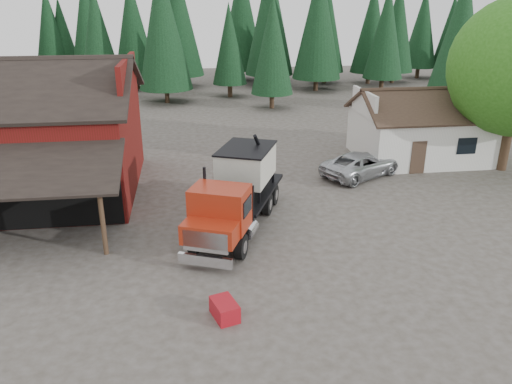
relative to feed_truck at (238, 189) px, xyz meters
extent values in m
plane|color=#413C33|center=(-0.07, -4.02, -1.83)|extent=(120.00, 120.00, 0.00)
cube|color=#601010|center=(-11.07, 5.98, 0.67)|extent=(12.00, 10.00, 5.00)
cube|color=black|center=(-11.07, 8.48, 4.17)|extent=(12.80, 5.53, 2.35)
cube|color=#601010|center=(-5.07, 5.98, 4.17)|extent=(0.25, 7.00, 2.00)
cylinder|color=#382619|center=(-5.67, -1.92, -0.43)|extent=(0.20, 0.20, 2.80)
cube|color=silver|center=(12.93, 8.98, -0.33)|extent=(8.00, 6.00, 3.00)
cube|color=#38281E|center=(12.93, 7.48, 1.92)|extent=(8.60, 3.42, 1.80)
cube|color=#38281E|center=(12.93, 10.48, 1.92)|extent=(8.60, 3.42, 1.80)
cube|color=silver|center=(8.93, 8.98, 1.92)|extent=(0.20, 4.20, 1.50)
cube|color=silver|center=(16.93, 8.98, 1.92)|extent=(0.20, 4.20, 1.50)
cube|color=#38281E|center=(11.43, 5.96, -0.83)|extent=(0.90, 0.06, 2.00)
cube|color=black|center=(14.43, 5.96, -0.23)|extent=(1.20, 0.06, 1.00)
cylinder|color=#382619|center=(16.93, 5.98, -0.23)|extent=(0.60, 0.60, 3.20)
sphere|color=#265F15|center=(15.73, 6.78, 3.17)|extent=(4.40, 4.40, 4.40)
cylinder|color=#382619|center=(5.93, 25.98, -1.03)|extent=(0.44, 0.44, 1.60)
cone|color=black|center=(5.93, 25.98, 4.07)|extent=(3.96, 3.96, 9.00)
cylinder|color=#382619|center=(21.93, 21.98, -1.03)|extent=(0.44, 0.44, 1.60)
cone|color=black|center=(21.93, 21.98, 5.07)|extent=(4.84, 4.84, 11.00)
cylinder|color=#382619|center=(-4.07, 29.98, -1.03)|extent=(0.44, 0.44, 1.60)
cone|color=black|center=(-4.07, 29.98, 5.57)|extent=(5.28, 5.28, 12.00)
cylinder|color=black|center=(-2.02, -2.27, -1.31)|extent=(0.71, 1.09, 1.04)
cylinder|color=black|center=(-0.18, -3.03, -1.31)|extent=(0.71, 1.09, 1.04)
cylinder|color=black|center=(-0.28, 1.93, -1.31)|extent=(0.71, 1.09, 1.04)
cylinder|color=black|center=(1.56, 1.17, -1.31)|extent=(0.71, 1.09, 1.04)
cylinder|color=black|center=(0.22, 3.16, -1.31)|extent=(0.71, 1.09, 1.04)
cylinder|color=black|center=(2.06, 2.40, -1.31)|extent=(0.71, 1.09, 1.04)
cube|color=black|center=(0.06, 0.15, -0.93)|extent=(4.08, 7.93, 0.38)
cube|color=silver|center=(-1.67, -4.01, -1.31)|extent=(2.08, 0.99, 0.43)
cube|color=silver|center=(-1.63, -3.92, -0.55)|extent=(1.70, 0.78, 0.85)
cube|color=maroon|center=(-1.41, -3.39, -0.41)|extent=(2.44, 1.95, 0.81)
cube|color=maroon|center=(-0.94, -2.26, 0.11)|extent=(2.72, 2.36, 1.75)
cube|color=black|center=(-1.23, -2.96, 0.40)|extent=(1.87, 0.83, 0.85)
cylinder|color=black|center=(-1.49, -1.10, 0.64)|extent=(0.17, 0.17, 1.71)
cube|color=black|center=(-0.58, -1.38, 0.07)|extent=(2.19, 0.99, 1.52)
cube|color=black|center=(0.56, 1.38, -0.67)|extent=(4.34, 6.00, 0.15)
cube|color=beige|center=(0.56, 1.38, 0.73)|extent=(3.21, 3.72, 1.52)
cone|color=beige|center=(0.56, 1.38, -0.22)|extent=(2.72, 2.72, 0.66)
cube|color=black|center=(0.56, 1.38, 1.51)|extent=(3.33, 3.85, 0.08)
cylinder|color=black|center=(1.60, 2.39, 0.64)|extent=(1.41, 1.77, 2.89)
cube|color=maroon|center=(0.91, 3.70, -0.41)|extent=(0.82, 0.92, 0.43)
cylinder|color=silver|center=(0.30, -2.10, -1.02)|extent=(0.85, 1.08, 0.53)
imported|color=#B3B7BB|center=(7.93, 5.98, -1.11)|extent=(5.69, 4.66, 1.44)
cube|color=maroon|center=(-1.16, -6.97, -1.53)|extent=(1.00, 1.26, 0.60)
camera|label=1|loc=(-2.02, -20.88, 8.07)|focal=35.00mm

